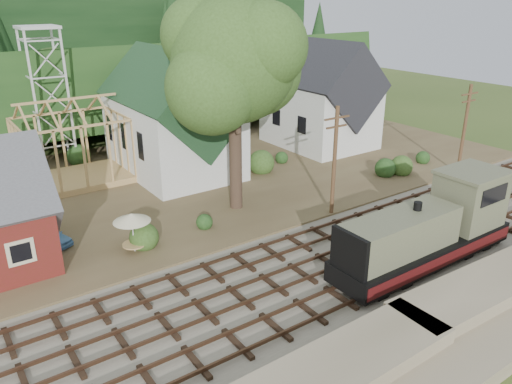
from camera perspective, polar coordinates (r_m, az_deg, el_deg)
ground at (r=28.65m, az=5.38°, el=-9.66°), size 140.00×140.00×0.00m
embankment at (r=24.08m, az=19.16°, el=-17.85°), size 64.00×5.00×1.60m
railroad_bed at (r=28.61m, az=5.38°, el=-9.52°), size 64.00×11.00×0.16m
village_flat at (r=42.47m, az=-10.42°, el=1.05°), size 64.00×26.00×0.30m
hillside at (r=64.29m, az=-19.64°, el=7.05°), size 70.00×28.96×12.74m
ridge at (r=79.52m, az=-22.96°, el=9.22°), size 80.00×20.00×12.00m
church at (r=43.30m, az=-9.41°, el=8.47°), size 8.40×15.17×13.00m
farmhouse at (r=51.64m, az=7.34°, el=10.34°), size 8.40×10.80×10.60m
timber_frame at (r=43.27m, az=-20.20°, el=4.79°), size 8.20×6.20×6.99m
lattice_tower at (r=47.77m, az=-23.31°, el=14.19°), size 3.20×3.20×12.12m
big_tree at (r=34.20m, az=-2.35°, el=13.86°), size 10.90×8.40×14.70m
telegraph_pole_near at (r=34.73m, az=8.96°, el=3.62°), size 2.20×0.28×8.00m
telegraph_pole_far at (r=46.10m, az=22.72°, el=6.69°), size 2.20×0.28×8.00m
locomotive at (r=30.56m, az=19.36°, el=-4.12°), size 12.48×3.12×4.98m
car_blue at (r=33.68m, az=-22.49°, el=-4.68°), size 2.42×3.44×1.09m
car_red at (r=53.87m, az=9.40°, el=6.40°), size 4.67×2.37×1.27m
patio_set at (r=30.55m, az=-14.02°, el=-3.04°), size 2.23×2.23×2.49m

